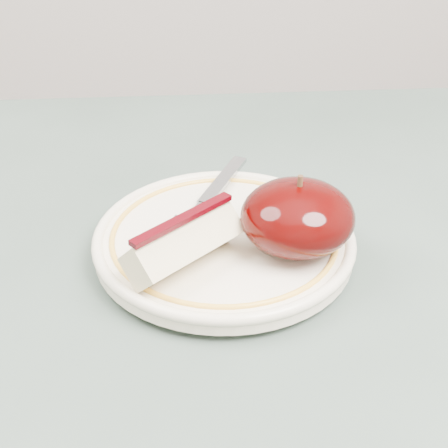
{
  "coord_description": "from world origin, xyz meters",
  "views": [
    {
      "loc": [
        0.04,
        -0.29,
        1.04
      ],
      "look_at": [
        0.07,
        0.11,
        0.78
      ],
      "focal_mm": 50.0,
      "sensor_mm": 36.0,
      "label": 1
    }
  ],
  "objects": [
    {
      "name": "plate",
      "position": [
        0.07,
        0.11,
        0.76
      ],
      "size": [
        0.2,
        0.2,
        0.02
      ],
      "color": "#F0E3C9",
      "rests_on": "table"
    },
    {
      "name": "fork",
      "position": [
        0.06,
        0.15,
        0.77
      ],
      "size": [
        0.09,
        0.16,
        0.0
      ],
      "rotation": [
        0.0,
        0.0,
        1.13
      ],
      "color": "gray",
      "rests_on": "plate"
    },
    {
      "name": "apple_half",
      "position": [
        0.13,
        0.09,
        0.79
      ],
      "size": [
        0.08,
        0.08,
        0.06
      ],
      "color": "black",
      "rests_on": "plate"
    },
    {
      "name": "apple_wedge",
      "position": [
        0.04,
        0.07,
        0.79
      ],
      "size": [
        0.09,
        0.09,
        0.04
      ],
      "rotation": [
        0.0,
        0.0,
        0.72
      ],
      "color": "beige",
      "rests_on": "plate"
    },
    {
      "name": "table",
      "position": [
        0.0,
        0.0,
        0.66
      ],
      "size": [
        0.9,
        0.9,
        0.75
      ],
      "color": "brown",
      "rests_on": "ground"
    }
  ]
}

